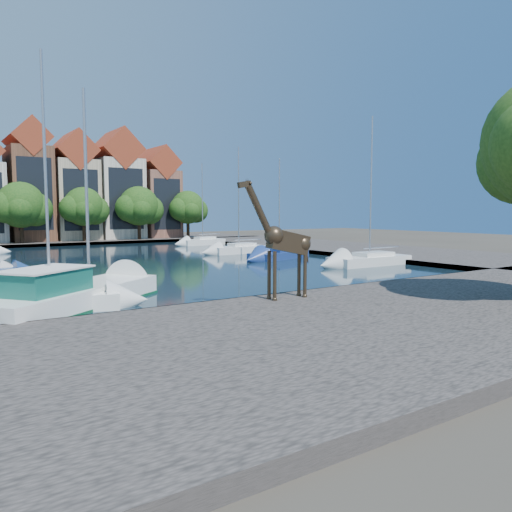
{
  "coord_description": "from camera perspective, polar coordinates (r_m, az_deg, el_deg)",
  "views": [
    {
      "loc": [
        -16.86,
        -20.63,
        4.76
      ],
      "look_at": [
        -3.29,
        -0.42,
        2.53
      ],
      "focal_mm": 35.0,
      "sensor_mm": 36.0,
      "label": 1
    }
  ],
  "objects": [
    {
      "name": "ground",
      "position": [
        27.06,
        5.32,
        -4.93
      ],
      "size": [
        160.0,
        160.0,
        0.0
      ],
      "primitive_type": "plane",
      "color": "#38332B",
      "rests_on": "ground"
    },
    {
      "name": "water_basin",
      "position": [
        47.94,
        -13.11,
        -0.57
      ],
      "size": [
        38.0,
        50.0,
        0.08
      ],
      "primitive_type": "cube",
      "color": "black",
      "rests_on": "ground"
    },
    {
      "name": "near_quay",
      "position": [
        22.14,
        16.93,
        -6.76
      ],
      "size": [
        50.0,
        14.0,
        0.5
      ],
      "primitive_type": "cube",
      "color": "#554E4A",
      "rests_on": "ground"
    },
    {
      "name": "far_quay",
      "position": [
        78.59,
        -21.44,
        1.57
      ],
      "size": [
        60.0,
        16.0,
        0.5
      ],
      "primitive_type": "cube",
      "color": "#554E4A",
      "rests_on": "ground"
    },
    {
      "name": "right_quay",
      "position": [
        61.35,
        9.27,
        0.93
      ],
      "size": [
        14.0,
        52.0,
        0.5
      ],
      "primitive_type": "cube",
      "color": "#554E4A",
      "rests_on": "ground"
    },
    {
      "name": "townhouse_center",
      "position": [
        77.77,
        -24.54,
        7.41
      ],
      "size": [
        5.44,
        9.18,
        16.93
      ],
      "color": "brown",
      "rests_on": "far_quay"
    },
    {
      "name": "townhouse_east_inner",
      "position": [
        78.96,
        -20.19,
        7.06
      ],
      "size": [
        5.94,
        9.18,
        15.79
      ],
      "color": "#C4AD8C",
      "rests_on": "far_quay"
    },
    {
      "name": "townhouse_east_mid",
      "position": [
        80.77,
        -15.68,
        7.4
      ],
      "size": [
        6.43,
        9.18,
        16.65
      ],
      "color": "beige",
      "rests_on": "far_quay"
    },
    {
      "name": "townhouse_east_end",
      "position": [
        83.01,
        -11.37,
        6.74
      ],
      "size": [
        5.44,
        9.18,
        14.43
      ],
      "color": "brown",
      "rests_on": "far_quay"
    },
    {
      "name": "far_tree_mid_west",
      "position": [
        71.96,
        -25.22,
        5.15
      ],
      "size": [
        7.8,
        6.0,
        8.0
      ],
      "color": "#332114",
      "rests_on": "far_quay"
    },
    {
      "name": "far_tree_mid_east",
      "position": [
        73.61,
        -19.03,
        5.22
      ],
      "size": [
        7.02,
        5.4,
        7.52
      ],
      "color": "#332114",
      "rests_on": "far_quay"
    },
    {
      "name": "far_tree_east",
      "position": [
        76.06,
        -13.17,
        5.44
      ],
      "size": [
        7.54,
        5.8,
        7.84
      ],
      "color": "#332114",
      "rests_on": "far_quay"
    },
    {
      "name": "far_tree_far_east",
      "position": [
        79.25,
        -7.74,
        5.4
      ],
      "size": [
        6.76,
        5.2,
        7.36
      ],
      "color": "#332114",
      "rests_on": "far_quay"
    },
    {
      "name": "giraffe_statue",
      "position": [
        24.01,
        3.11,
        1.65
      ],
      "size": [
        3.94,
        0.74,
        5.63
      ],
      "color": "#3B2C1D",
      "rests_on": "near_quay"
    },
    {
      "name": "motorsailer",
      "position": [
        25.35,
        -20.66,
        -3.89
      ],
      "size": [
        10.14,
        8.79,
        10.63
      ],
      "color": "white",
      "rests_on": "water_basin"
    },
    {
      "name": "sailboat_left_a",
      "position": [
        25.43,
        -22.47,
        -4.35
      ],
      "size": [
        6.65,
        3.94,
        11.93
      ],
      "color": "white",
      "rests_on": "water_basin"
    },
    {
      "name": "sailboat_right_a",
      "position": [
        43.91,
        12.85,
        -0.24
      ],
      "size": [
        7.66,
        2.81,
        12.58
      ],
      "color": "white",
      "rests_on": "water_basin"
    },
    {
      "name": "sailboat_right_b",
      "position": [
        48.65,
        2.66,
        0.3
      ],
      "size": [
        7.57,
        4.74,
        9.64
      ],
      "color": "navy",
      "rests_on": "water_basin"
    },
    {
      "name": "sailboat_right_c",
      "position": [
        54.77,
        -1.98,
        0.96
      ],
      "size": [
        6.66,
        2.63,
        11.51
      ],
      "color": "white",
      "rests_on": "water_basin"
    },
    {
      "name": "sailboat_right_d",
      "position": [
        68.36,
        -6.11,
        1.78
      ],
      "size": [
        6.28,
        2.7,
        11.03
      ],
      "color": "white",
      "rests_on": "water_basin"
    }
  ]
}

